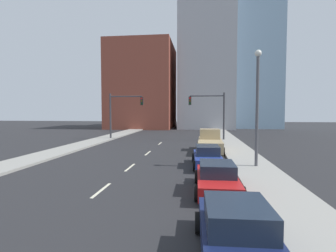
% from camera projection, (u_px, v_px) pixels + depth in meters
% --- Properties ---
extents(sidewalk_left, '(2.85, 89.64, 0.18)m').
position_uv_depth(sidewalk_left, '(122.00, 133.00, 44.03)').
color(sidewalk_left, gray).
rests_on(sidewalk_left, ground).
extents(sidewalk_right, '(2.85, 89.64, 0.18)m').
position_uv_depth(sidewalk_right, '(222.00, 134.00, 42.01)').
color(sidewalk_right, gray).
rests_on(sidewalk_right, ground).
extents(lane_stripe_at_14m, '(0.16, 2.40, 0.01)m').
position_uv_depth(lane_stripe_at_14m, '(101.00, 190.00, 12.62)').
color(lane_stripe_at_14m, beige).
rests_on(lane_stripe_at_14m, ground).
extents(lane_stripe_at_19m, '(0.16, 2.40, 0.01)m').
position_uv_depth(lane_stripe_at_19m, '(130.00, 167.00, 17.76)').
color(lane_stripe_at_19m, beige).
rests_on(lane_stripe_at_19m, ground).
extents(lane_stripe_at_25m, '(0.16, 2.40, 0.01)m').
position_uv_depth(lane_stripe_at_25m, '(148.00, 153.00, 23.81)').
color(lane_stripe_at_25m, beige).
rests_on(lane_stripe_at_25m, ground).
extents(lane_stripe_at_33m, '(0.16, 2.40, 0.01)m').
position_uv_depth(lane_stripe_at_33m, '(160.00, 143.00, 31.04)').
color(lane_stripe_at_33m, beige).
rests_on(lane_stripe_at_33m, ground).
extents(building_brick_left, '(14.00, 16.00, 19.02)m').
position_uv_depth(building_brick_left, '(143.00, 87.00, 60.75)').
color(building_brick_left, brown).
rests_on(building_brick_left, ground).
extents(building_office_center, '(12.00, 20.00, 29.60)m').
position_uv_depth(building_office_center, '(206.00, 65.00, 62.66)').
color(building_office_center, '#A8A8AD').
rests_on(building_office_center, ground).
extents(building_glass_right, '(13.00, 20.00, 33.72)m').
position_uv_depth(building_glass_right, '(246.00, 59.00, 65.27)').
color(building_glass_right, '#8CADC6').
rests_on(building_glass_right, ground).
extents(traffic_signal_left, '(4.66, 0.35, 6.21)m').
position_uv_depth(traffic_signal_left, '(120.00, 110.00, 35.31)').
color(traffic_signal_left, '#38383D').
rests_on(traffic_signal_left, ground).
extents(traffic_signal_right, '(4.66, 0.35, 6.21)m').
position_uv_depth(traffic_signal_right, '(213.00, 109.00, 33.79)').
color(traffic_signal_right, '#38383D').
rests_on(traffic_signal_right, ground).
extents(street_lamp, '(0.44, 0.44, 7.79)m').
position_uv_depth(street_lamp, '(257.00, 100.00, 17.17)').
color(street_lamp, '#4C4C51').
rests_on(street_lamp, ground).
extents(sedan_navy, '(2.21, 4.57, 1.47)m').
position_uv_depth(sedan_navy, '(237.00, 234.00, 6.68)').
color(sedan_navy, '#141E47').
rests_on(sedan_navy, ground).
extents(sedan_red, '(2.15, 4.62, 1.39)m').
position_uv_depth(sedan_red, '(217.00, 178.00, 12.36)').
color(sedan_red, red).
rests_on(sedan_red, ground).
extents(sedan_blue, '(2.22, 4.74, 1.45)m').
position_uv_depth(sedan_blue, '(207.00, 157.00, 17.99)').
color(sedan_blue, navy).
rests_on(sedan_blue, ground).
extents(pickup_truck_tan, '(2.50, 6.05, 2.10)m').
position_uv_depth(pickup_truck_tan, '(210.00, 143.00, 24.74)').
color(pickup_truck_tan, tan).
rests_on(pickup_truck_tan, ground).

